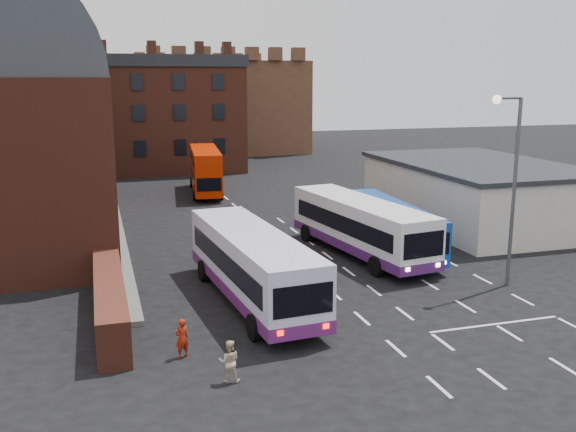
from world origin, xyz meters
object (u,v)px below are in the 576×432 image
object	(u,v)px
bus_white_outbound	(252,261)
bus_white_inbound	(360,223)
pedestrian_beige	(229,361)
bus_blue	(389,224)
bus_red_double	(205,170)
pedestrian_red	(182,338)
street_lamp	(511,174)

from	to	relation	value
bus_white_outbound	bus_white_inbound	world-z (taller)	bus_white_outbound
bus_white_inbound	pedestrian_beige	world-z (taller)	bus_white_inbound
bus_blue	pedestrian_beige	size ratio (longest dim) A/B	7.13
bus_white_inbound	bus_blue	size ratio (longest dim) A/B	1.14
bus_white_inbound	bus_red_double	xyz separation A→B (m)	(-5.06, 22.19, 0.19)
pedestrian_red	pedestrian_beige	world-z (taller)	pedestrian_red
bus_blue	pedestrian_beige	bearing A→B (deg)	49.77
street_lamp	bus_red_double	bearing A→B (deg)	108.03
street_lamp	pedestrian_red	distance (m)	17.18
bus_red_double	bus_blue	bearing A→B (deg)	113.75
pedestrian_red	street_lamp	bearing A→B (deg)	169.82
bus_white_outbound	pedestrian_beige	size ratio (longest dim) A/B	8.16
pedestrian_beige	pedestrian_red	bearing A→B (deg)	-48.73
bus_white_inbound	bus_blue	bearing A→B (deg)	176.23
street_lamp	pedestrian_beige	world-z (taller)	street_lamp
pedestrian_beige	bus_blue	bearing A→B (deg)	-119.04
bus_white_outbound	pedestrian_beige	xyz separation A→B (m)	(-2.61, -7.39, -1.17)
bus_white_inbound	street_lamp	distance (m)	9.23
bus_white_inbound	pedestrian_red	world-z (taller)	bus_white_inbound
bus_white_inbound	pedestrian_beige	size ratio (longest dim) A/B	8.13
bus_white_inbound	bus_red_double	distance (m)	22.76
bus_white_inbound	pedestrian_red	xyz separation A→B (m)	(-11.60, -10.74, -1.15)
bus_blue	street_lamp	size ratio (longest dim) A/B	1.14
pedestrian_red	pedestrian_beige	xyz separation A→B (m)	(1.26, -2.39, -0.00)
bus_red_double	bus_white_outbound	bearing A→B (deg)	90.91
bus_white_outbound	pedestrian_beige	bearing A→B (deg)	-114.11
bus_red_double	street_lamp	xyz separation A→B (m)	(9.56, -29.36, 3.49)
bus_white_outbound	pedestrian_red	xyz separation A→B (m)	(-3.87, -5.00, -1.17)
street_lamp	pedestrian_beige	distance (m)	16.70
bus_white_inbound	bus_blue	xyz separation A→B (m)	(1.83, 0.14, -0.21)
bus_white_outbound	bus_white_inbound	bearing A→B (deg)	31.92
bus_white_outbound	pedestrian_beige	distance (m)	7.93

